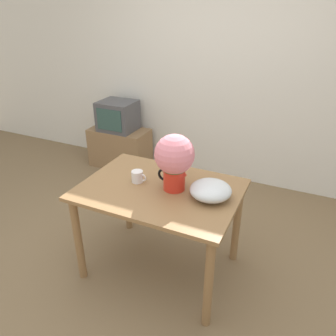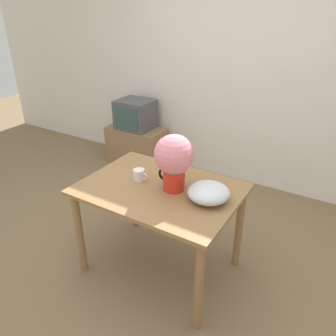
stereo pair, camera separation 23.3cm
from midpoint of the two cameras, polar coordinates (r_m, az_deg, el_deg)
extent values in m
plane|color=#7F6647|center=(2.84, -6.78, -17.21)|extent=(12.00, 12.00, 0.00)
cube|color=silver|center=(3.85, 7.56, 16.53)|extent=(8.00, 0.05, 2.60)
cube|color=olive|center=(2.41, -4.22, -3.88)|extent=(1.16, 0.83, 0.03)
cylinder|color=olive|center=(2.65, -17.89, -11.90)|extent=(0.06, 0.06, 0.73)
cylinder|color=olive|center=(2.21, 3.91, -19.64)|extent=(0.06, 0.06, 0.73)
cylinder|color=olive|center=(3.10, -9.23, -4.77)|extent=(0.06, 0.06, 0.73)
cylinder|color=olive|center=(2.73, 9.49, -9.57)|extent=(0.06, 0.06, 0.73)
cylinder|color=red|center=(2.34, -1.75, -1.83)|extent=(0.16, 0.16, 0.18)
cone|color=red|center=(2.29, -0.28, -0.82)|extent=(0.06, 0.06, 0.04)
torus|color=black|center=(2.37, -3.54, -1.24)|extent=(0.10, 0.02, 0.10)
sphere|color=#3D7033|center=(2.28, -1.80, 1.20)|extent=(0.21, 0.21, 0.21)
sphere|color=pink|center=(2.26, -1.82, 2.34)|extent=(0.28, 0.28, 0.28)
cylinder|color=white|center=(2.48, -8.07, -1.54)|extent=(0.09, 0.09, 0.09)
torus|color=white|center=(2.46, -7.17, -1.75)|extent=(0.06, 0.01, 0.06)
ellipsoid|color=silver|center=(2.26, 4.51, -3.95)|extent=(0.29, 0.29, 0.12)
cube|color=#8E6B47|center=(4.41, -9.84, 3.49)|extent=(0.77, 0.40, 0.51)
cube|color=#4C4C51|center=(4.26, -10.30, 8.92)|extent=(0.45, 0.39, 0.37)
cube|color=#33514C|center=(4.11, -11.86, 8.12)|extent=(0.35, 0.01, 0.27)
camera|label=1|loc=(0.12, -92.86, -1.43)|focal=35.00mm
camera|label=2|loc=(0.12, 87.14, 1.43)|focal=35.00mm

